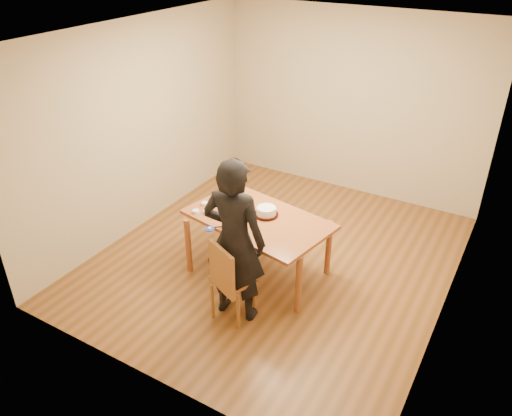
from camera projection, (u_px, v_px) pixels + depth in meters
The scene contains 16 objects.
room_shell at pixel (293, 148), 5.82m from camera, with size 4.00×4.50×2.70m.
dining_table at pixel (258, 219), 5.62m from camera, with size 1.59×0.95×0.04m, color brown.
dining_chair at pixel (233, 280), 5.11m from camera, with size 0.37×0.37×0.04m, color brown.
cake_plate at pixel (266, 215), 5.65m from camera, with size 0.27×0.27×0.02m, color #B1160B.
cake at pixel (266, 211), 5.63m from camera, with size 0.23×0.23×0.07m, color white.
frosting_dome at pixel (266, 207), 5.61m from camera, with size 0.22×0.22×0.03m, color white.
frosting_tub at pixel (227, 224), 5.41m from camera, with size 0.10×0.10×0.09m, color white.
frosting_lid at pixel (210, 229), 5.40m from camera, with size 0.11×0.11×0.01m, color #1825A1.
frosting_dollop at pixel (210, 228), 5.39m from camera, with size 0.04×0.04×0.02m, color white.
ramekin_green at pixel (196, 212), 5.70m from camera, with size 0.08×0.08×0.04m, color white.
ramekin_yellow at pixel (205, 204), 5.86m from camera, with size 0.08×0.08×0.04m, color white.
ramekin_multi at pixel (207, 212), 5.69m from camera, with size 0.08×0.08×0.04m, color white.
candy_box_pink at pixel (229, 197), 6.01m from camera, with size 0.13×0.06×0.02m, color #F03896.
candy_box_green at pixel (229, 196), 6.01m from camera, with size 0.12×0.06×0.02m, color green.
spatula at pixel (221, 227), 5.44m from camera, with size 0.15×0.01×0.01m, color black.
person at pixel (234, 241), 4.93m from camera, with size 0.65×0.43×1.79m, color black.
Camera 1 is at (2.36, -4.54, 3.61)m, focal length 35.00 mm.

